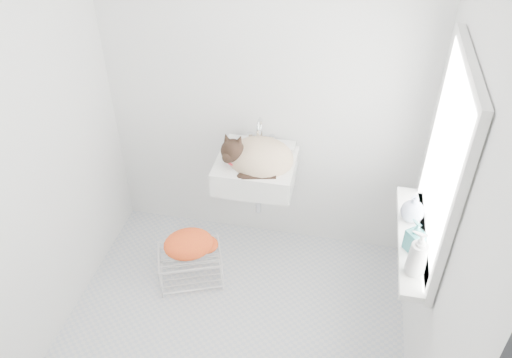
% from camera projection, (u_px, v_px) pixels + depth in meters
% --- Properties ---
extents(floor, '(2.20, 2.00, 0.02)m').
position_uv_depth(floor, '(232.00, 330.00, 3.38)').
color(floor, silver).
rests_on(floor, ground).
extents(back_wall, '(2.20, 0.02, 2.50)m').
position_uv_depth(back_wall, '(263.00, 88.00, 3.41)').
color(back_wall, white).
rests_on(back_wall, ground).
extents(right_wall, '(0.02, 2.00, 2.50)m').
position_uv_depth(right_wall, '(450.00, 206.00, 2.45)').
color(right_wall, white).
rests_on(right_wall, ground).
extents(left_wall, '(0.02, 2.00, 2.50)m').
position_uv_depth(left_wall, '(29.00, 153.00, 2.80)').
color(left_wall, white).
rests_on(left_wall, ground).
extents(window_glass, '(0.01, 0.80, 1.00)m').
position_uv_depth(window_glass, '(448.00, 164.00, 2.55)').
color(window_glass, white).
rests_on(window_glass, right_wall).
extents(window_frame, '(0.04, 0.90, 1.10)m').
position_uv_depth(window_frame, '(444.00, 164.00, 2.55)').
color(window_frame, white).
rests_on(window_frame, right_wall).
extents(windowsill, '(0.16, 0.88, 0.04)m').
position_uv_depth(windowsill, '(413.00, 239.00, 2.88)').
color(windowsill, white).
rests_on(windowsill, right_wall).
extents(sink, '(0.53, 0.46, 0.21)m').
position_uv_depth(sink, '(256.00, 160.00, 3.45)').
color(sink, white).
rests_on(sink, back_wall).
extents(faucet, '(0.19, 0.13, 0.19)m').
position_uv_depth(faucet, '(261.00, 129.00, 3.50)').
color(faucet, silver).
rests_on(faucet, sink).
extents(cat, '(0.47, 0.38, 0.29)m').
position_uv_depth(cat, '(257.00, 157.00, 3.41)').
color(cat, '#C6AE89').
rests_on(cat, sink).
extents(wire_rack, '(0.50, 0.43, 0.26)m').
position_uv_depth(wire_rack, '(190.00, 263.00, 3.65)').
color(wire_rack, silver).
rests_on(wire_rack, floor).
extents(towel, '(0.42, 0.38, 0.14)m').
position_uv_depth(towel, '(189.00, 248.00, 3.58)').
color(towel, orange).
rests_on(towel, wire_rack).
extents(bottle_a, '(0.11, 0.11, 0.23)m').
position_uv_depth(bottle_a, '(413.00, 272.00, 2.65)').
color(bottle_a, silver).
rests_on(bottle_a, windowsill).
extents(bottle_b, '(0.12, 0.12, 0.19)m').
position_uv_depth(bottle_b, '(412.00, 249.00, 2.78)').
color(bottle_b, '#2A6F71').
rests_on(bottle_b, windowsill).
extents(bottle_c, '(0.19, 0.19, 0.17)m').
position_uv_depth(bottle_c, '(411.00, 219.00, 2.98)').
color(bottle_c, silver).
rests_on(bottle_c, windowsill).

